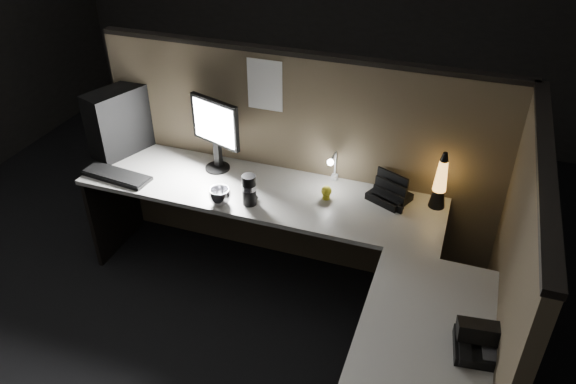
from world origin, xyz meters
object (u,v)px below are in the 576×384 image
(monitor, at_px, (215,128))
(desk_phone, at_px, (482,342))
(keyboard, at_px, (116,176))
(pc_tower, at_px, (120,121))
(lava_lamp, at_px, (440,185))

(monitor, relative_size, desk_phone, 1.88)
(monitor, distance_m, keyboard, 0.72)
(pc_tower, xyz_separation_m, monitor, (0.72, 0.00, 0.07))
(monitor, xyz_separation_m, keyboard, (-0.57, -0.33, -0.28))
(monitor, bearing_deg, desk_phone, -11.78)
(pc_tower, height_order, keyboard, pc_tower)
(lava_lamp, bearing_deg, desk_phone, -73.24)
(lava_lamp, relative_size, desk_phone, 1.41)
(pc_tower, height_order, lava_lamp, pc_tower)
(desk_phone, bearing_deg, monitor, 142.38)
(monitor, xyz_separation_m, lava_lamp, (1.42, 0.03, -0.14))
(monitor, height_order, keyboard, monitor)
(pc_tower, distance_m, keyboard, 0.42)
(pc_tower, xyz_separation_m, desk_phone, (2.46, -1.01, -0.17))
(keyboard, height_order, desk_phone, desk_phone)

